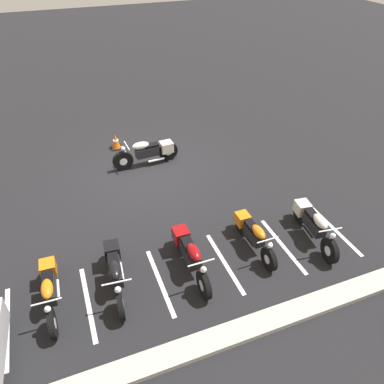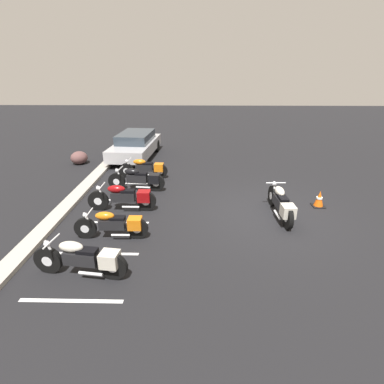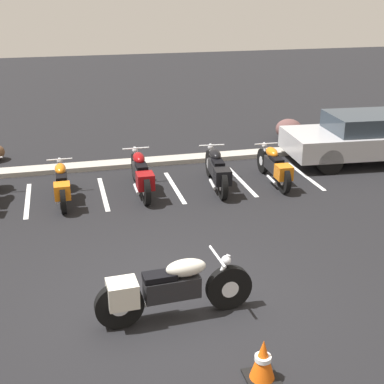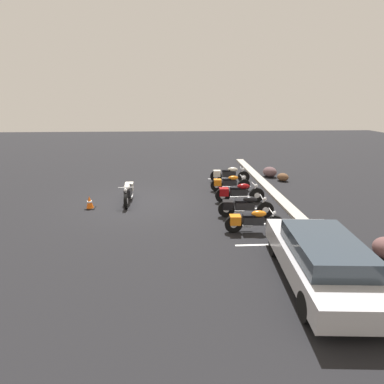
{
  "view_description": "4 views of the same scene",
  "coord_description": "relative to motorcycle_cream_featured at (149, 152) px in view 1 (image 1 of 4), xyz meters",
  "views": [
    {
      "loc": [
        2.42,
        10.34,
        6.79
      ],
      "look_at": [
        -0.6,
        2.51,
        0.65
      ],
      "focal_mm": 35.0,
      "sensor_mm": 36.0,
      "label": 1
    },
    {
      "loc": [
        -8.55,
        2.17,
        4.31
      ],
      "look_at": [
        0.59,
        2.37,
        0.51
      ],
      "focal_mm": 28.0,
      "sensor_mm": 36.0,
      "label": 2
    },
    {
      "loc": [
        -1.4,
        -6.68,
        4.43
      ],
      "look_at": [
        1.0,
        2.89,
        0.57
      ],
      "focal_mm": 50.0,
      "sensor_mm": 36.0,
      "label": 3
    },
    {
      "loc": [
        12.83,
        1.81,
        4.5
      ],
      "look_at": [
        0.4,
        2.48,
        0.57
      ],
      "focal_mm": 28.0,
      "sensor_mm": 36.0,
      "label": 4
    }
  ],
  "objects": [
    {
      "name": "parked_bike_3",
      "position": [
        2.14,
        4.78,
        -0.02
      ],
      "size": [
        0.62,
        2.17,
        0.86
      ],
      "rotation": [
        0.0,
        0.0,
        1.48
      ],
      "color": "black",
      "rests_on": "ground"
    },
    {
      "name": "stall_line_0",
      "position": [
        -3.74,
        5.08,
        -0.47
      ],
      "size": [
        0.1,
        2.1,
        0.0
      ],
      "primitive_type": "cube",
      "color": "white",
      "rests_on": "ground"
    },
    {
      "name": "motorcycle_cream_featured",
      "position": [
        0.0,
        0.0,
        0.0
      ],
      "size": [
        2.27,
        0.64,
        0.89
      ],
      "rotation": [
        0.0,
        0.0,
        0.05
      ],
      "color": "black",
      "rests_on": "ground"
    },
    {
      "name": "parked_bike_4",
      "position": [
        3.55,
        4.76,
        -0.04
      ],
      "size": [
        0.58,
        2.06,
        0.81
      ],
      "rotation": [
        0.0,
        0.0,
        1.53
      ],
      "color": "black",
      "rests_on": "ground"
    },
    {
      "name": "traffic_cone",
      "position": [
        0.84,
        -1.5,
        -0.22
      ],
      "size": [
        0.4,
        0.4,
        0.56
      ],
      "color": "black",
      "rests_on": "ground"
    },
    {
      "name": "stall_line_1",
      "position": [
        -2.09,
        5.08,
        -0.47
      ],
      "size": [
        0.1,
        2.1,
        0.0
      ],
      "primitive_type": "cube",
      "color": "white",
      "rests_on": "ground"
    },
    {
      "name": "stall_line_5",
      "position": [
        4.5,
        5.08,
        -0.47
      ],
      "size": [
        0.1,
        2.1,
        0.0
      ],
      "primitive_type": "cube",
      "color": "white",
      "rests_on": "ground"
    },
    {
      "name": "parked_bike_0",
      "position": [
        -2.95,
        5.04,
        -0.02
      ],
      "size": [
        0.67,
        2.17,
        0.86
      ],
      "rotation": [
        0.0,
        0.0,
        1.44
      ],
      "color": "black",
      "rests_on": "ground"
    },
    {
      "name": "concrete_curb",
      "position": [
        0.17,
        6.93,
        -0.41
      ],
      "size": [
        18.0,
        0.5,
        0.12
      ],
      "primitive_type": "cube",
      "color": "#A8A399",
      "rests_on": "ground"
    },
    {
      "name": "parked_bike_1",
      "position": [
        -1.33,
        4.79,
        -0.06
      ],
      "size": [
        0.56,
        2.0,
        0.79
      ],
      "rotation": [
        0.0,
        0.0,
        1.58
      ],
      "color": "black",
      "rests_on": "ground"
    },
    {
      "name": "stall_line_4",
      "position": [
        2.86,
        5.08,
        -0.47
      ],
      "size": [
        0.1,
        2.1,
        0.0
      ],
      "primitive_type": "cube",
      "color": "white",
      "rests_on": "ground"
    },
    {
      "name": "stall_line_3",
      "position": [
        1.21,
        5.08,
        -0.47
      ],
      "size": [
        0.1,
        2.1,
        0.0
      ],
      "primitive_type": "cube",
      "color": "white",
      "rests_on": "ground"
    },
    {
      "name": "ground",
      "position": [
        0.17,
        0.38,
        -0.47
      ],
      "size": [
        60.0,
        60.0,
        0.0
      ],
      "primitive_type": "plane",
      "color": "black"
    },
    {
      "name": "parked_bike_2",
      "position": [
        0.4,
        4.9,
        -0.01
      ],
      "size": [
        0.62,
        2.21,
        0.87
      ],
      "rotation": [
        0.0,
        0.0,
        1.57
      ],
      "color": "black",
      "rests_on": "ground"
    },
    {
      "name": "stall_line_2",
      "position": [
        -0.44,
        5.08,
        -0.47
      ],
      "size": [
        0.1,
        2.1,
        0.0
      ],
      "primitive_type": "cube",
      "color": "white",
      "rests_on": "ground"
    }
  ]
}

